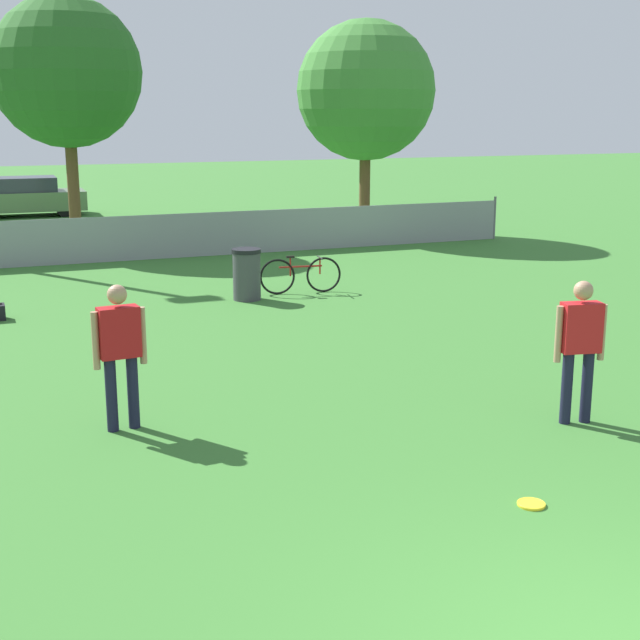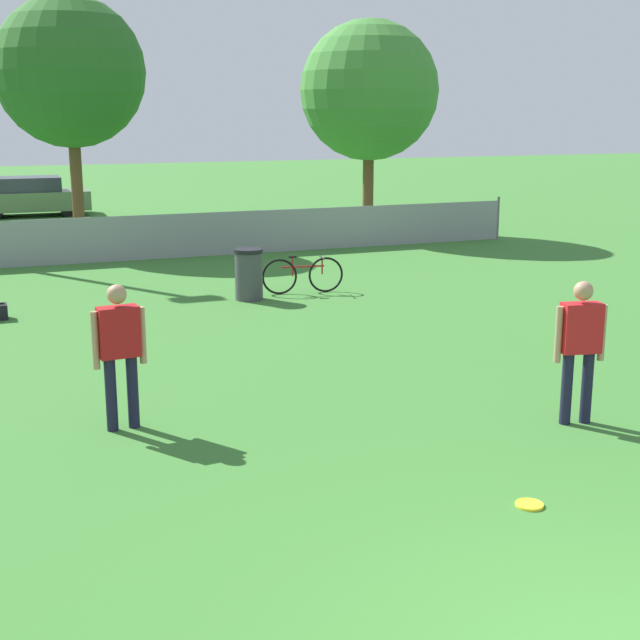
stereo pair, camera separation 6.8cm
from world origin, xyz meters
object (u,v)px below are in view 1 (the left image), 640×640
Objects in this scene: player_thrower_red at (120,346)px; frisbee_disc at (531,504)px; player_defender_red at (580,341)px; trash_bin at (247,274)px; tree_far_right at (366,91)px; tree_near_pole at (66,72)px; parked_car_olive at (26,197)px; bicycle_sideline at (301,275)px.

player_thrower_red is 4.81m from frisbee_disc.
player_defender_red is 1.70× the size of trash_bin.
trash_bin is (-6.06, -7.82, -3.65)m from tree_far_right.
player_defender_red is at bearing -77.82° from tree_near_pole.
tree_near_pole reaches higher than parked_car_olive.
trash_bin is at bearing 56.27° from player_thrower_red.
trash_bin is at bearing 88.30° from frisbee_disc.
tree_far_right is at bearing 52.21° from trash_bin.
frisbee_disc is (3.18, -3.47, -0.98)m from player_thrower_red.
player_thrower_red is at bearing -118.33° from trash_bin.
bicycle_sideline is (3.36, -8.70, -4.21)m from tree_near_pole.
frisbee_disc is at bearing -52.92° from player_thrower_red.
tree_near_pole is at bearing -83.09° from parked_car_olive.
player_defender_red is 25.11m from parked_car_olive.
tree_near_pole is 15.80m from player_thrower_red.
player_thrower_red is 0.42× the size of parked_car_olive.
tree_near_pole is 8.32m from tree_far_right.
bicycle_sideline is 1.21m from trash_bin.
parked_car_olive is (0.51, 22.97, -0.33)m from player_thrower_red.
player_thrower_red is (-1.30, -15.33, -3.59)m from tree_near_pole.
bicycle_sideline is 16.86m from parked_car_olive.
tree_far_right is 10.55m from trash_bin.
player_thrower_red is 8.13m from bicycle_sideline.
player_thrower_red reaches higher than frisbee_disc.
frisbee_disc is at bearing -83.23° from parked_car_olive.
player_defender_red is at bearing -105.89° from tree_far_right.
player_thrower_red is 7.33m from trash_bin.
tree_near_pole is at bearing 118.57° from bicycle_sideline.
player_defender_red reaches higher than parked_car_olive.
frisbee_disc is (-1.80, -1.73, -0.98)m from player_defender_red.
player_thrower_red is 22.98m from parked_car_olive.
parked_car_olive is (-9.03, 8.71, -3.49)m from tree_far_right.
parked_car_olive is (-2.67, 26.44, 0.65)m from frisbee_disc.
trash_bin is 16.80m from parked_car_olive.
player_thrower_red is at bearing 172.51° from player_defender_red.
tree_far_right is 23.34× the size of frisbee_disc.
bicycle_sideline is at bearing 49.50° from player_thrower_red.
frisbee_disc is (1.88, -18.80, -4.57)m from tree_near_pole.
bicycle_sideline is 1.67× the size of trash_bin.
tree_far_right is 19.29m from frisbee_disc.
parked_car_olive reaches higher than frisbee_disc.
player_defender_red is 8.33m from trash_bin.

